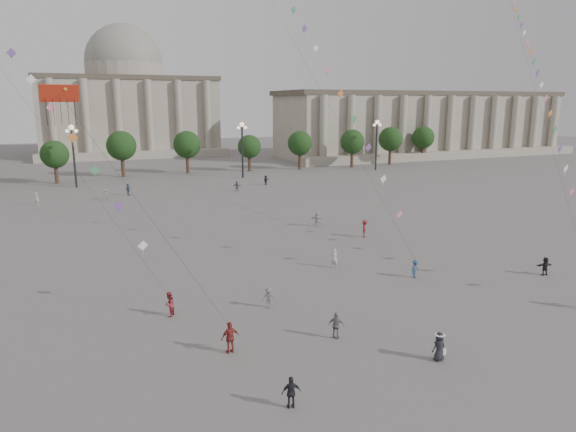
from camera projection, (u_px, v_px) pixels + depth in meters
name	position (u px, v px, depth m)	size (l,w,h in m)	color
ground	(358.00, 346.00, 30.89)	(360.00, 360.00, 0.00)	#5E5B58
hall_east	(423.00, 124.00, 141.78)	(84.00, 26.22, 17.20)	gray
hall_central	(127.00, 103.00, 144.29)	(48.30, 34.30, 35.50)	gray
tree_row	(156.00, 149.00, 100.03)	(137.12, 5.12, 8.00)	#35251A
lamp_post_mid_west	(73.00, 144.00, 86.78)	(2.00, 0.90, 10.65)	#262628
lamp_post_mid_east	(242.00, 140.00, 98.01)	(2.00, 0.90, 10.65)	#262628
lamp_post_far_east	(377.00, 136.00, 109.24)	(2.00, 0.90, 10.65)	#262628
person_crowd_0	(128.00, 189.00, 80.64)	(1.08, 0.45, 1.85)	#31496E
person_crowd_3	(545.00, 266.00, 43.37)	(1.46, 0.46, 1.57)	black
person_crowd_4	(106.00, 195.00, 76.77)	(1.51, 0.48, 1.63)	silver
person_crowd_6	(269.00, 298.00, 36.43)	(0.99, 0.57, 1.53)	slate
person_crowd_7	(317.00, 219.00, 60.48)	(1.59, 0.51, 1.71)	beige
person_crowd_8	(365.00, 229.00, 55.54)	(1.23, 0.71, 1.91)	maroon
person_crowd_9	(266.00, 180.00, 90.95)	(1.56, 0.50, 1.68)	black
person_crowd_10	(37.00, 199.00, 73.06)	(0.66, 0.43, 1.81)	silver
person_crowd_12	(237.00, 186.00, 84.44)	(1.55, 0.49, 1.67)	slate
person_crowd_13	(334.00, 258.00, 45.32)	(0.64, 0.42, 1.75)	#BCBDB8
tourist_0	(230.00, 337.00, 29.87)	(1.12, 0.47, 1.92)	maroon
tourist_1	(291.00, 392.00, 24.48)	(0.95, 0.40, 1.62)	black
tourist_3	(336.00, 325.00, 31.69)	(1.01, 0.42, 1.73)	slate
kite_flyer_0	(169.00, 304.00, 35.00)	(0.84, 0.66, 1.73)	maroon
kite_flyer_1	(415.00, 269.00, 42.70)	(1.01, 0.58, 1.56)	#304A6C
hat_person	(439.00, 346.00, 28.99)	(0.86, 0.60, 1.69)	black
dragon_kite	(62.00, 107.00, 30.67)	(5.16, 4.13, 17.19)	#B42713
kite_train_east	(529.00, 51.00, 60.48)	(33.33, 44.98, 66.81)	#3F3F3F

